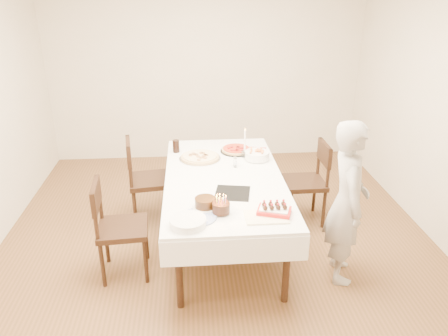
{
  "coord_description": "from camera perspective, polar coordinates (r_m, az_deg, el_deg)",
  "views": [
    {
      "loc": [
        -0.25,
        -3.8,
        2.53
      ],
      "look_at": [
        0.06,
        0.05,
        0.84
      ],
      "focal_mm": 35.0,
      "sensor_mm": 36.0,
      "label": 1
    }
  ],
  "objects": [
    {
      "name": "floor",
      "position": [
        4.57,
        -0.74,
        -10.02
      ],
      "size": [
        5.0,
        5.0,
        0.0
      ],
      "primitive_type": "plane",
      "color": "#53391C",
      "rests_on": "ground"
    },
    {
      "name": "pasta_bowl",
      "position": [
        4.65,
        4.33,
        1.68
      ],
      "size": [
        0.32,
        0.32,
        0.08
      ],
      "primitive_type": "cylinder",
      "rotation": [
        0.0,
        0.0,
        0.3
      ],
      "color": "white",
      "rests_on": "dining_table"
    },
    {
      "name": "taper_candle",
      "position": [
        4.68,
        2.74,
        3.35
      ],
      "size": [
        0.07,
        0.07,
        0.33
      ],
      "primitive_type": "cylinder",
      "rotation": [
        0.0,
        0.0,
        0.01
      ],
      "color": "white",
      "rests_on": "dining_table"
    },
    {
      "name": "wall_front",
      "position": [
        1.77,
        4.86,
        -18.16
      ],
      "size": [
        4.5,
        0.04,
        2.7
      ],
      "primitive_type": "cube",
      "color": "beige",
      "rests_on": "floor"
    },
    {
      "name": "pizza_pepperoni",
      "position": [
        4.87,
        1.59,
        2.41
      ],
      "size": [
        0.45,
        0.45,
        0.04
      ],
      "primitive_type": "cylinder",
      "rotation": [
        0.0,
        0.0,
        0.37
      ],
      "color": "red",
      "rests_on": "dining_table"
    },
    {
      "name": "chair_left_savory",
      "position": [
        4.86,
        -9.58,
        -1.6
      ],
      "size": [
        0.56,
        0.56,
        0.97
      ],
      "primitive_type": null,
      "rotation": [
        0.0,
        0.0,
        3.28
      ],
      "color": "black",
      "rests_on": "floor"
    },
    {
      "name": "strawberry_box",
      "position": [
        3.61,
        6.57,
        -5.52
      ],
      "size": [
        0.31,
        0.25,
        0.07
      ],
      "primitive_type": null,
      "rotation": [
        0.0,
        0.0,
        -0.33
      ],
      "color": "red",
      "rests_on": "dining_table"
    },
    {
      "name": "chair_right_savory",
      "position": [
        4.88,
        10.44,
        -1.89
      ],
      "size": [
        0.48,
        0.48,
        0.93
      ],
      "primitive_type": null,
      "rotation": [
        0.0,
        0.0,
        0.01
      ],
      "color": "black",
      "rests_on": "floor"
    },
    {
      "name": "birthday_cake",
      "position": [
        3.57,
        -0.38,
        -4.73
      ],
      "size": [
        0.19,
        0.19,
        0.15
      ],
      "primitive_type": "cylinder",
      "rotation": [
        0.0,
        0.0,
        -0.39
      ],
      "color": "black",
      "rests_on": "dining_table"
    },
    {
      "name": "red_placemat",
      "position": [
        4.9,
        4.01,
        2.22
      ],
      "size": [
        0.3,
        0.3,
        0.01
      ],
      "primitive_type": "cube",
      "rotation": [
        0.0,
        0.0,
        -0.24
      ],
      "color": "#B21E1E",
      "rests_on": "dining_table"
    },
    {
      "name": "box_lid",
      "position": [
        3.56,
        5.54,
        -6.47
      ],
      "size": [
        0.34,
        0.23,
        0.03
      ],
      "primitive_type": "cube",
      "rotation": [
        0.0,
        0.0,
        -0.0
      ],
      "color": "beige",
      "rests_on": "dining_table"
    },
    {
      "name": "plate_stack",
      "position": [
        3.44,
        -4.73,
        -7.03
      ],
      "size": [
        0.32,
        0.32,
        0.06
      ],
      "primitive_type": "cylinder",
      "rotation": [
        0.0,
        0.0,
        0.11
      ],
      "color": "white",
      "rests_on": "dining_table"
    },
    {
      "name": "pizza_white",
      "position": [
        4.67,
        -3.16,
        1.42
      ],
      "size": [
        0.57,
        0.57,
        0.04
      ],
      "primitive_type": "cylinder",
      "rotation": [
        0.0,
        0.0,
        0.34
      ],
      "color": "beige",
      "rests_on": "dining_table"
    },
    {
      "name": "person",
      "position": [
        3.94,
        15.78,
        -4.37
      ],
      "size": [
        0.43,
        0.59,
        1.49
      ],
      "primitive_type": "imported",
      "rotation": [
        0.0,
        0.0,
        1.42
      ],
      "color": "#9D9794",
      "rests_on": "floor"
    },
    {
      "name": "layer_cake",
      "position": [
        3.68,
        -2.48,
        -4.58
      ],
      "size": [
        0.29,
        0.29,
        0.09
      ],
      "primitive_type": "cylinder",
      "rotation": [
        0.0,
        0.0,
        0.43
      ],
      "color": "#341E0D",
      "rests_on": "dining_table"
    },
    {
      "name": "cola_glass",
      "position": [
        4.87,
        -6.28,
        2.85
      ],
      "size": [
        0.1,
        0.1,
        0.14
      ],
      "primitive_type": "cylinder",
      "rotation": [
        0.0,
        0.0,
        -0.39
      ],
      "color": "black",
      "rests_on": "dining_table"
    },
    {
      "name": "dining_table",
      "position": [
        4.42,
        0.0,
        -5.56
      ],
      "size": [
        1.26,
        2.2,
        0.75
      ],
      "primitive_type": "cube",
      "rotation": [
        0.0,
        0.0,
        -0.06
      ],
      "color": "silver",
      "rests_on": "floor"
    },
    {
      "name": "chair_left_dessert",
      "position": [
        4.05,
        -13.06,
        -7.69
      ],
      "size": [
        0.51,
        0.51,
        0.93
      ],
      "primitive_type": null,
      "rotation": [
        0.0,
        0.0,
        3.22
      ],
      "color": "black",
      "rests_on": "floor"
    },
    {
      "name": "cake_board",
      "position": [
        3.93,
        1.12,
        -3.32
      ],
      "size": [
        0.36,
        0.36,
        0.01
      ],
      "primitive_type": "cube",
      "rotation": [
        0.0,
        0.0,
        -0.18
      ],
      "color": "black",
      "rests_on": "dining_table"
    },
    {
      "name": "china_plate",
      "position": [
        3.55,
        -3.38,
        -6.42
      ],
      "size": [
        0.34,
        0.34,
        0.01
      ],
      "primitive_type": "cylinder",
      "rotation": [
        0.0,
        0.0,
        0.14
      ],
      "color": "white",
      "rests_on": "dining_table"
    },
    {
      "name": "shaker_pair",
      "position": [
        4.45,
        1.49,
        0.67
      ],
      "size": [
        0.1,
        0.1,
        0.1
      ],
      "primitive_type": null,
      "rotation": [
        0.0,
        0.0,
        0.22
      ],
      "color": "white",
      "rests_on": "dining_table"
    },
    {
      "name": "wall_back",
      "position": [
        6.42,
        -2.37,
        12.94
      ],
      "size": [
        4.5,
        0.04,
        2.7
      ],
      "primitive_type": "cube",
      "color": "beige",
      "rests_on": "floor"
    }
  ]
}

